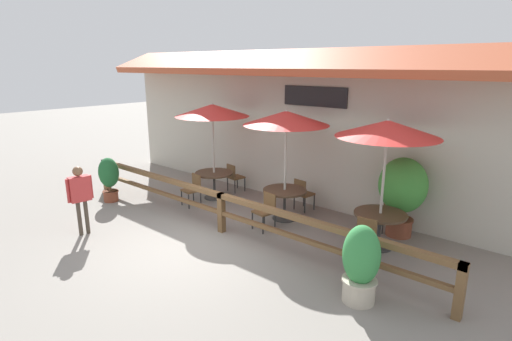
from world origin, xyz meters
name	(u,v)px	position (x,y,z in m)	size (l,w,h in m)	color
ground_plane	(187,247)	(0.00, 0.00, 0.00)	(60.00, 60.00, 0.00)	gray
building_facade	(298,126)	(0.00, 4.10, 2.16)	(14.28, 1.49, 4.23)	#BCB7A8
patio_railing	(221,204)	(0.00, 1.05, 0.70)	(10.40, 0.14, 0.95)	brown
patio_umbrella_near	(212,110)	(-1.92, 2.66, 2.57)	(2.08, 2.08, 2.78)	#B7B2A8
dining_table_near	(214,177)	(-1.92, 2.66, 0.63)	(1.10, 1.10, 0.78)	#4C3826
chair_near_streetside	(193,188)	(-1.92, 1.84, 0.49)	(0.48, 0.48, 0.87)	brown
chair_near_wallside	(234,176)	(-1.89, 3.48, 0.49)	(0.48, 0.48, 0.87)	brown
patio_umbrella_middle	(286,118)	(0.63, 2.67, 2.57)	(2.08, 2.08, 2.78)	#B7B2A8
dining_table_middle	(285,195)	(0.63, 2.67, 0.63)	(1.10, 1.10, 0.78)	#4C3826
chair_middle_streetside	(266,209)	(0.67, 1.86, 0.49)	(0.48, 0.48, 0.87)	brown
chair_middle_wallside	(303,193)	(0.64, 3.47, 0.49)	(0.47, 0.47, 0.87)	brown
patio_umbrella_far	(388,129)	(3.14, 2.66, 2.57)	(2.08, 2.08, 2.78)	#B7B2A8
dining_table_far	(380,220)	(3.14, 2.66, 0.63)	(1.10, 1.10, 0.78)	#4C3826
chair_far_streetside	(364,238)	(3.17, 1.86, 0.49)	(0.47, 0.47, 0.87)	brown
chair_far_wallside	(394,215)	(3.14, 3.46, 0.49)	(0.50, 0.50, 0.87)	brown
potted_plant_corner_fern	(361,264)	(3.75, 0.51, 0.67)	(0.62, 0.58, 1.35)	#B7AD99
potted_plant_broad_leaf	(109,177)	(-3.98, 0.53, 0.73)	(0.60, 0.54, 1.27)	brown
potted_plant_small_flowering	(402,190)	(3.23, 3.55, 1.10)	(1.07, 0.97, 1.83)	brown
pedestrian	(80,191)	(-2.33, -1.11, 1.04)	(0.26, 0.57, 1.62)	#42382D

